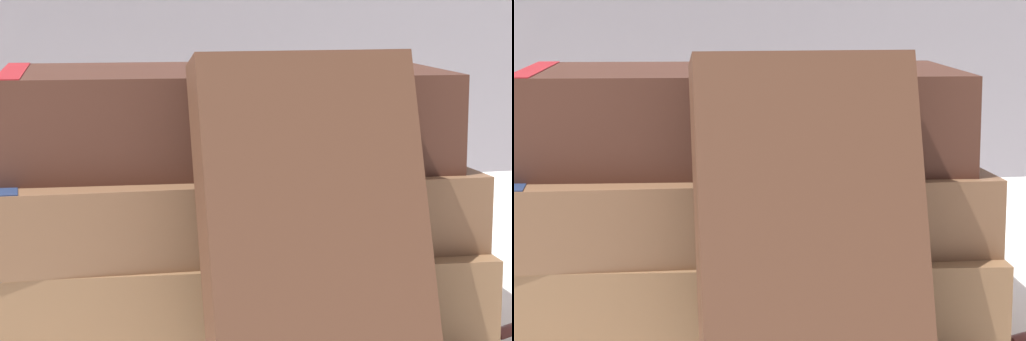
# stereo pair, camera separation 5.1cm
# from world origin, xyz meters

# --- Properties ---
(book_flat_bottom) EXTENTS (0.26, 0.16, 0.05)m
(book_flat_bottom) POSITION_xyz_m (0.02, 0.03, 0.02)
(book_flat_bottom) COLOR brown
(book_flat_bottom) RESTS_ON ground_plane
(book_flat_middle) EXTENTS (0.24, 0.14, 0.04)m
(book_flat_middle) POSITION_xyz_m (0.02, 0.03, 0.07)
(book_flat_middle) COLOR brown
(book_flat_middle) RESTS_ON book_flat_bottom
(book_flat_top) EXTENTS (0.24, 0.14, 0.05)m
(book_flat_top) POSITION_xyz_m (0.02, 0.04, 0.11)
(book_flat_top) COLOR #422319
(book_flat_top) RESTS_ON book_flat_middle
(book_leaning_front) EXTENTS (0.10, 0.07, 0.15)m
(book_leaning_front) POSITION_xyz_m (0.04, -0.07, 0.07)
(book_leaning_front) COLOR #4C2D1E
(book_leaning_front) RESTS_ON ground_plane
(pocket_watch) EXTENTS (0.06, 0.06, 0.01)m
(pocket_watch) POSITION_xyz_m (0.07, 0.02, 0.14)
(pocket_watch) COLOR white
(pocket_watch) RESTS_ON book_flat_top
(reading_glasses) EXTENTS (0.12, 0.08, 0.00)m
(reading_glasses) POSITION_xyz_m (-0.01, 0.20, 0.00)
(reading_glasses) COLOR #4C3828
(reading_glasses) RESTS_ON ground_plane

